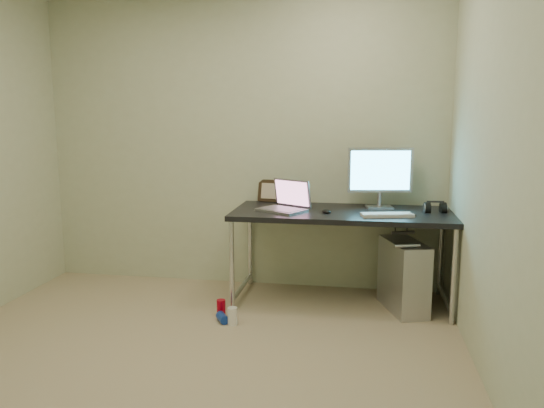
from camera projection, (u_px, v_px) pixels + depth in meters
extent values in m
plane|color=tan|center=(177.00, 373.00, 3.11)|extent=(3.50, 3.50, 0.00)
cube|color=beige|center=(241.00, 144.00, 4.61)|extent=(3.50, 0.02, 2.50)
cube|color=beige|center=(507.00, 166.00, 2.61)|extent=(0.02, 3.50, 2.50)
cube|color=black|center=(342.00, 213.00, 4.18)|extent=(1.71, 0.75, 0.04)
cylinder|color=silver|center=(232.00, 266.00, 4.05)|extent=(0.04, 0.04, 0.71)
cylinder|color=silver|center=(250.00, 245.00, 4.70)|extent=(0.04, 0.04, 0.71)
cylinder|color=silver|center=(454.00, 277.00, 3.78)|extent=(0.04, 0.04, 0.71)
cylinder|color=silver|center=(441.00, 253.00, 4.43)|extent=(0.04, 0.04, 0.71)
cylinder|color=silver|center=(242.00, 287.00, 4.42)|extent=(0.04, 0.67, 0.04)
cylinder|color=silver|center=(445.00, 298.00, 4.15)|extent=(0.04, 0.67, 0.04)
cube|color=#B2B2B6|center=(403.00, 276.00, 4.09)|extent=(0.38, 0.57, 0.54)
cylinder|color=#A9A8AF|center=(407.00, 246.00, 3.83)|extent=(0.19, 0.09, 0.03)
cylinder|color=#A9A8AF|center=(403.00, 233.00, 4.25)|extent=(0.19, 0.09, 0.03)
cylinder|color=black|center=(394.00, 246.00, 4.48)|extent=(0.01, 0.16, 0.69)
cylinder|color=black|center=(405.00, 250.00, 4.45)|extent=(0.02, 0.11, 0.71)
cylinder|color=#A90316|center=(221.00, 308.00, 4.00)|extent=(0.09, 0.09, 0.12)
cylinder|color=white|center=(232.00, 316.00, 3.82)|extent=(0.09, 0.09, 0.13)
cylinder|color=#1336A2|center=(222.00, 318.00, 3.87)|extent=(0.12, 0.14, 0.07)
cube|color=#A9A8AF|center=(281.00, 210.00, 4.17)|extent=(0.43, 0.39, 0.02)
cube|color=gray|center=(281.00, 209.00, 4.16)|extent=(0.37, 0.33, 0.00)
cube|color=#9799A0|center=(292.00, 193.00, 4.25)|extent=(0.33, 0.22, 0.22)
cube|color=#835068|center=(292.00, 193.00, 4.24)|extent=(0.29, 0.19, 0.19)
cube|color=#A9A8AF|center=(379.00, 207.00, 4.30)|extent=(0.23, 0.18, 0.02)
cylinder|color=#A9A8AF|center=(379.00, 199.00, 4.31)|extent=(0.03, 0.03, 0.11)
cube|color=#A9A8AF|center=(380.00, 170.00, 4.26)|extent=(0.52, 0.12, 0.36)
cube|color=#4ABEE7|center=(380.00, 170.00, 4.24)|extent=(0.47, 0.09, 0.31)
cube|color=silver|center=(387.00, 215.00, 3.95)|extent=(0.40, 0.21, 0.02)
ellipsoid|color=black|center=(411.00, 214.00, 3.97)|extent=(0.09, 0.12, 0.03)
ellipsoid|color=black|center=(326.00, 210.00, 4.10)|extent=(0.09, 0.12, 0.04)
cylinder|color=black|center=(427.00, 208.00, 4.13)|extent=(0.05, 0.11, 0.10)
cylinder|color=black|center=(443.00, 209.00, 4.11)|extent=(0.05, 0.11, 0.10)
cube|color=black|center=(435.00, 202.00, 4.11)|extent=(0.13, 0.03, 0.01)
cube|color=black|center=(272.00, 191.00, 4.60)|extent=(0.25, 0.11, 0.19)
cylinder|color=silver|center=(292.00, 199.00, 4.52)|extent=(0.01, 0.01, 0.08)
cylinder|color=silver|center=(292.00, 193.00, 4.51)|extent=(0.04, 0.03, 0.04)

